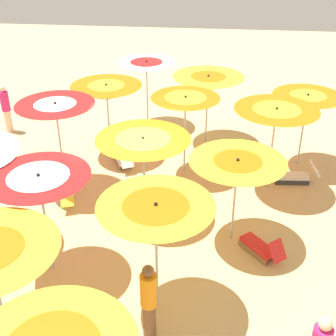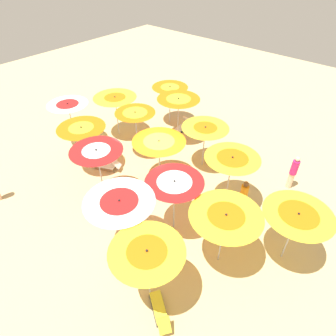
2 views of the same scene
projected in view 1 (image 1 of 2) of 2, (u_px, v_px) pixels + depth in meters
The scene contains 18 objects.
ground at pixel (137, 213), 11.82m from camera, with size 40.22×40.22×0.04m, color #D1B57F.
beach_umbrella_1 at pixel (156, 212), 8.01m from camera, with size 2.08×2.08×2.44m.
beach_umbrella_2 at pixel (237, 167), 9.95m from camera, with size 2.11×2.11×2.16m.
beach_umbrella_3 at pixel (276, 116), 11.80m from camera, with size 2.18×2.18×2.40m.
beach_umbrella_4 at pixel (307, 102), 13.02m from camera, with size 1.99×1.99×2.26m.
beach_umbrella_6 at pixel (40, 185), 8.95m from camera, with size 2.03×2.03×2.40m.
beach_umbrella_7 at pixel (143, 146), 10.83m from camera, with size 2.25×2.25×2.18m.
beach_umbrella_8 at pixel (185, 102), 12.58m from camera, with size 1.90×1.90×2.37m.
beach_umbrella_9 at pixel (208, 83), 14.39m from camera, with size 2.24×2.24×2.28m.
beach_umbrella_12 at pixel (56, 111), 11.72m from camera, with size 2.03×2.03×2.55m.
beach_umbrella_13 at pixel (107, 92), 13.62m from camera, with size 2.11×2.11×2.31m.
beach_umbrella_14 at pixel (147, 67), 15.45m from camera, with size 1.99×1.99×2.35m.
lounger_0 at pixel (122, 159), 13.89m from camera, with size 1.29×0.87×0.59m.
lounger_2 at pixel (67, 193), 12.25m from camera, with size 1.37×0.76×0.56m.
lounger_3 at pixel (295, 175), 13.01m from camera, with size 0.46×1.27×0.67m.
lounger_4 at pixel (261, 247), 10.30m from camera, with size 1.12×1.01×0.65m.
beachgoer_0 at pixel (149, 301), 8.05m from camera, with size 0.30×0.30×1.65m.
beachgoer_1 at pixel (6, 108), 15.59m from camera, with size 0.30×0.30×1.66m.
Camera 1 is at (9.52, 1.81, 6.89)m, focal length 49.30 mm.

